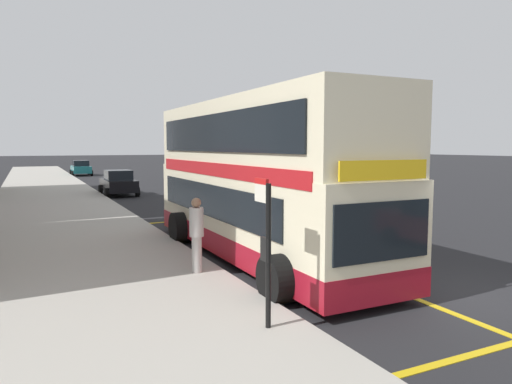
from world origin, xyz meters
name	(u,v)px	position (x,y,z in m)	size (l,w,h in m)	color
ground_plane	(139,185)	(0.00, 32.00, 0.00)	(260.00, 260.00, 0.00)	black
pavement_near	(46,187)	(-7.00, 32.00, 0.07)	(6.00, 76.00, 0.14)	#A39E93
double_decker_bus	(256,185)	(-2.46, 5.11, 2.06)	(3.23, 10.53, 4.40)	beige
bus_bay_markings	(254,257)	(-2.52, 5.11, 0.01)	(2.96, 14.42, 0.01)	gold
bus_stop_sign	(266,239)	(-4.73, 0.08, 1.63)	(0.09, 0.51, 2.48)	black
parked_car_white_ahead	(181,175)	(3.05, 30.24, 0.80)	(2.09, 4.20, 1.62)	silver
parked_car_black_behind	(118,183)	(-2.98, 24.17, 0.80)	(2.09, 4.20, 1.62)	black
parked_car_teal_across	(81,168)	(-3.00, 46.72, 0.80)	(2.09, 4.20, 1.62)	#196066
pedestrian_waiting_near_sign	(197,232)	(-4.67, 3.82, 1.12)	(0.34, 0.34, 1.79)	#B7B2AD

